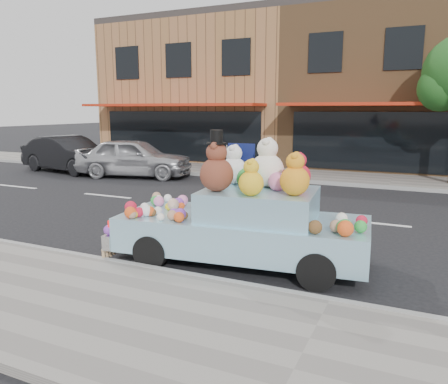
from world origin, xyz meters
The scene contains 10 objects.
ground centered at (0.00, 0.00, 0.00)m, with size 120.00×120.00×0.00m, color black.
near_sidewalk centered at (0.00, -6.50, 0.06)m, with size 60.00×3.00×0.12m, color gray.
far_sidewalk centered at (0.00, 6.50, 0.06)m, with size 60.00×3.00×0.12m, color gray.
near_kerb centered at (0.00, -5.00, 0.07)m, with size 60.00×0.12×0.13m, color gray.
far_kerb centered at (0.00, 5.00, 0.07)m, with size 60.00×0.12×0.13m, color gray.
storefront_left centered at (-10.00, 11.97, 3.64)m, with size 10.00×9.80×7.30m.
storefront_mid centered at (0.00, 11.97, 3.64)m, with size 10.00×9.80×7.30m.
car_silver centered at (-9.59, 3.64, 0.79)m, with size 1.86×4.62×1.57m, color #B4B5B9.
car_dark centered at (-13.04, 3.61, 0.78)m, with size 1.65×4.74×1.56m, color black.
art_car centered at (-1.76, -3.88, 0.82)m, with size 4.64×2.21×2.37m.
Camera 1 is at (1.03, -10.76, 2.71)m, focal length 35.00 mm.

